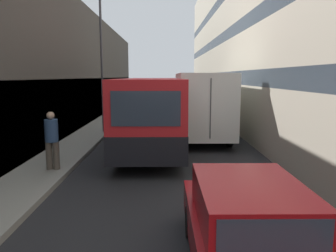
% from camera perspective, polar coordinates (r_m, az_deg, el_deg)
% --- Properties ---
extents(ground_plane, '(150.00, 150.00, 0.00)m').
position_cam_1_polar(ground_plane, '(14.02, -0.02, -3.95)').
color(ground_plane, '#232326').
extents(sidewalk_left, '(1.76, 60.00, 0.16)m').
position_cam_1_polar(sidewalk_left, '(14.53, -16.07, -3.53)').
color(sidewalk_left, gray).
rests_on(sidewalk_left, ground_plane).
extents(building_left_shopfront, '(2.40, 60.00, 7.35)m').
position_cam_1_polar(building_left_shopfront, '(14.88, -24.06, 8.99)').
color(building_left_shopfront, '#423D38').
rests_on(building_left_shopfront, ground_plane).
extents(building_right_apartment, '(2.40, 60.00, 11.95)m').
position_cam_1_polar(building_right_apartment, '(14.85, 20.37, 19.35)').
color(building_right_apartment, '#A89E89').
rests_on(building_right_apartment, ground_plane).
extents(car_hatchback, '(1.80, 4.17, 1.45)m').
position_cam_1_polar(car_hatchback, '(5.38, 14.09, -17.20)').
color(car_hatchback, '#9E0F14').
rests_on(car_hatchback, ground_plane).
extents(bus, '(2.47, 9.86, 2.96)m').
position_cam_1_polar(bus, '(14.30, -2.74, 2.70)').
color(bus, red).
rests_on(bus, ground_plane).
extents(box_truck, '(2.34, 8.56, 3.19)m').
position_cam_1_polar(box_truck, '(16.84, 5.55, 3.96)').
color(box_truck, silver).
rests_on(box_truck, ground_plane).
extents(panel_van, '(1.90, 4.02, 2.09)m').
position_cam_1_polar(panel_van, '(24.04, -4.58, 4.08)').
color(panel_van, '#BCBCC1').
rests_on(panel_van, ground_plane).
extents(pedestrian, '(0.42, 0.40, 1.82)m').
position_cam_1_polar(pedestrian, '(10.81, -19.58, -2.09)').
color(pedestrian, brown).
rests_on(pedestrian, sidewalk_left).
extents(street_lamp, '(0.36, 0.80, 7.71)m').
position_cam_1_polar(street_lamp, '(17.65, -11.63, 16.10)').
color(street_lamp, '#38383D').
rests_on(street_lamp, sidewalk_left).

